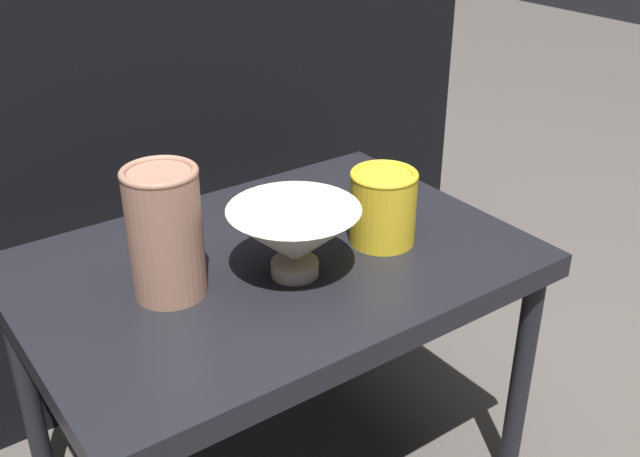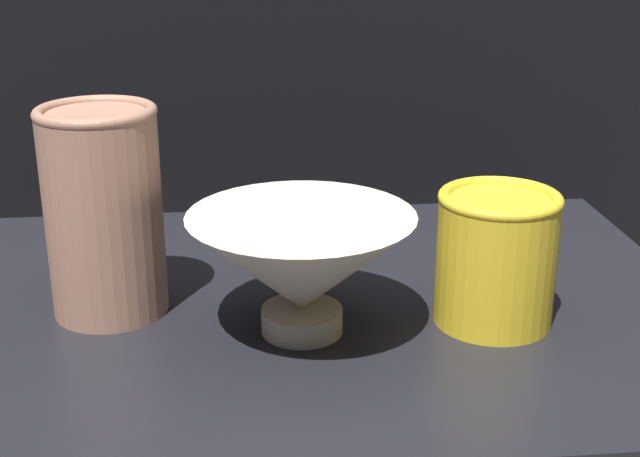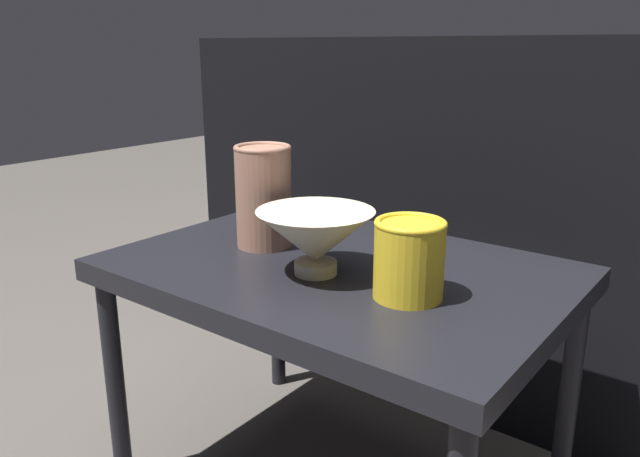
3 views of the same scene
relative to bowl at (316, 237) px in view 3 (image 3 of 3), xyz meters
The scene contains 5 objects.
table 0.13m from the bowl, 90.24° to the left, with size 0.79×0.55×0.48m.
couch_backdrop 0.70m from the bowl, 90.02° to the left, with size 1.51×0.50×0.87m.
bowl is the anchor object (origin of this frame).
vase_textured_left 0.19m from the bowl, 159.52° to the left, with size 0.11×0.11×0.20m.
vase_colorful_right 0.18m from the bowl, ahead, with size 0.11×0.11×0.12m.
Camera 3 is at (0.62, -0.86, 0.85)m, focal length 35.00 mm.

